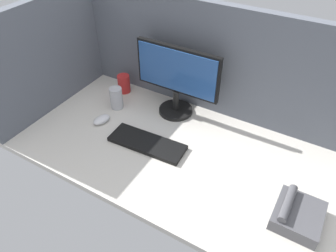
% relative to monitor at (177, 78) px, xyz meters
% --- Properties ---
extents(ground_plane, '(1.80, 0.80, 0.03)m').
position_rel_monitor_xyz_m(ground_plane, '(0.26, -0.25, -0.22)').
color(ground_plane, beige).
extents(cubicle_wall_back, '(1.80, 0.05, 0.57)m').
position_rel_monitor_xyz_m(cubicle_wall_back, '(0.26, 0.12, 0.07)').
color(cubicle_wall_back, '#565B66').
rests_on(cubicle_wall_back, ground_plane).
extents(cubicle_wall_side, '(0.05, 0.80, 0.57)m').
position_rel_monitor_xyz_m(cubicle_wall_side, '(-0.61, -0.25, 0.07)').
color(cubicle_wall_side, '#565B66').
rests_on(cubicle_wall_side, ground_plane).
extents(monitor, '(0.45, 0.18, 0.37)m').
position_rel_monitor_xyz_m(monitor, '(0.00, 0.00, 0.00)').
color(monitor, black).
rests_on(monitor, ground_plane).
extents(keyboard, '(0.38, 0.15, 0.02)m').
position_rel_monitor_xyz_m(keyboard, '(0.01, -0.30, -0.20)').
color(keyboard, black).
rests_on(keyboard, ground_plane).
extents(mouse, '(0.08, 0.11, 0.03)m').
position_rel_monitor_xyz_m(mouse, '(-0.29, -0.28, -0.19)').
color(mouse, silver).
rests_on(mouse, ground_plane).
extents(mug_red_plastic, '(0.07, 0.07, 0.10)m').
position_rel_monitor_xyz_m(mug_red_plastic, '(-0.36, 0.01, -0.16)').
color(mug_red_plastic, red).
rests_on(mug_red_plastic, ground_plane).
extents(mug_steel, '(0.07, 0.07, 0.12)m').
position_rel_monitor_xyz_m(mug_steel, '(-0.30, -0.13, -0.15)').
color(mug_steel, '#B2B2B7').
rests_on(mug_steel, ground_plane).
extents(desk_phone, '(0.17, 0.19, 0.09)m').
position_rel_monitor_xyz_m(desk_phone, '(0.72, -0.37, -0.18)').
color(desk_phone, '#4C4C51').
rests_on(desk_phone, ground_plane).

